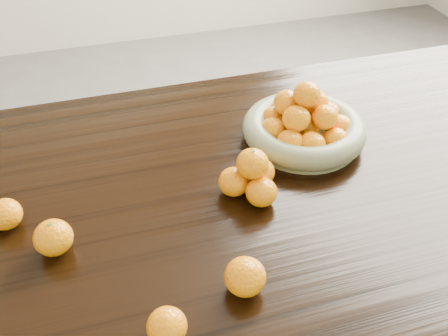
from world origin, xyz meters
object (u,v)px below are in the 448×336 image
object	(u,v)px
orange_pyramid	(252,177)
loose_orange_0	(53,238)
fruit_bowl	(304,126)
dining_table	(204,222)

from	to	relation	value
orange_pyramid	loose_orange_0	bearing A→B (deg)	-173.11
fruit_bowl	loose_orange_0	xyz separation A→B (m)	(-0.62, -0.21, -0.01)
fruit_bowl	dining_table	bearing A→B (deg)	-156.93
dining_table	loose_orange_0	bearing A→B (deg)	-166.18
orange_pyramid	fruit_bowl	bearing A→B (deg)	38.74
dining_table	loose_orange_0	xyz separation A→B (m)	(-0.32, -0.08, 0.13)
dining_table	fruit_bowl	xyz separation A→B (m)	(0.30, 0.13, 0.13)
fruit_bowl	orange_pyramid	size ratio (longest dim) A/B	2.29
dining_table	loose_orange_0	size ratio (longest dim) A/B	26.02
dining_table	fruit_bowl	distance (m)	0.35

